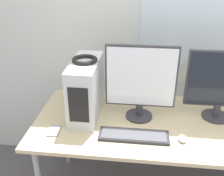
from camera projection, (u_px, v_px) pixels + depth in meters
wall_back at (188, 22)px, 2.07m from camera, size 8.00×0.07×2.70m
desk at (187, 129)px, 1.87m from camera, size 2.18×0.82×0.76m
pc_tower at (86, 89)px, 1.88m from camera, size 0.19×0.48×0.42m
headphones at (85, 60)px, 1.79m from camera, size 0.18×0.18×0.03m
monitor_main at (141, 81)px, 1.80m from camera, size 0.49×0.20×0.55m
monitor_right_near at (222, 84)px, 1.81m from camera, size 0.49×0.20×0.51m
keyboard at (134, 136)px, 1.71m from camera, size 0.46×0.14×0.02m
mouse at (182, 139)px, 1.68m from camera, size 0.06×0.08×0.03m
cell_phone at (54, 131)px, 1.77m from camera, size 0.09×0.13×0.01m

